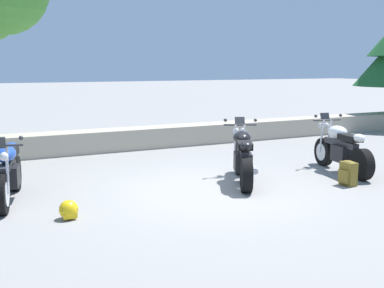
{
  "coord_description": "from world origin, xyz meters",
  "views": [
    {
      "loc": [
        -4.03,
        -7.24,
        2.19
      ],
      "look_at": [
        0.23,
        1.2,
        0.65
      ],
      "focal_mm": 44.68,
      "sensor_mm": 36.0,
      "label": 1
    }
  ],
  "objects_px": {
    "motorcycle_blue_near_left": "(8,173)",
    "rider_helmet": "(69,210)",
    "motorcycle_black_centre": "(243,157)",
    "rider_backpack": "(348,173)",
    "motorcycle_white_far_right": "(341,149)"
  },
  "relations": [
    {
      "from": "rider_helmet",
      "to": "motorcycle_black_centre",
      "type": "bearing_deg",
      "value": 12.37
    },
    {
      "from": "rider_backpack",
      "to": "rider_helmet",
      "type": "xyz_separation_m",
      "value": [
        -5.08,
        0.34,
        -0.11
      ]
    },
    {
      "from": "motorcycle_blue_near_left",
      "to": "motorcycle_white_far_right",
      "type": "height_order",
      "value": "same"
    },
    {
      "from": "motorcycle_black_centre",
      "to": "motorcycle_white_far_right",
      "type": "xyz_separation_m",
      "value": [
        2.32,
        -0.18,
        0.0
      ]
    },
    {
      "from": "motorcycle_white_far_right",
      "to": "motorcycle_blue_near_left",
      "type": "bearing_deg",
      "value": 173.24
    },
    {
      "from": "rider_backpack",
      "to": "rider_helmet",
      "type": "height_order",
      "value": "rider_backpack"
    },
    {
      "from": "motorcycle_blue_near_left",
      "to": "rider_helmet",
      "type": "height_order",
      "value": "motorcycle_blue_near_left"
    },
    {
      "from": "rider_backpack",
      "to": "rider_helmet",
      "type": "relative_size",
      "value": 1.68
    },
    {
      "from": "motorcycle_black_centre",
      "to": "motorcycle_white_far_right",
      "type": "distance_m",
      "value": 2.32
    },
    {
      "from": "rider_backpack",
      "to": "motorcycle_white_far_right",
      "type": "bearing_deg",
      "value": 52.61
    },
    {
      "from": "motorcycle_black_centre",
      "to": "rider_helmet",
      "type": "distance_m",
      "value": 3.56
    },
    {
      "from": "motorcycle_black_centre",
      "to": "motorcycle_white_far_right",
      "type": "bearing_deg",
      "value": -4.46
    },
    {
      "from": "motorcycle_white_far_right",
      "to": "rider_backpack",
      "type": "bearing_deg",
      "value": -127.39
    },
    {
      "from": "rider_backpack",
      "to": "motorcycle_black_centre",
      "type": "bearing_deg",
      "value": 145.78
    },
    {
      "from": "motorcycle_blue_near_left",
      "to": "rider_helmet",
      "type": "bearing_deg",
      "value": -63.34
    }
  ]
}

